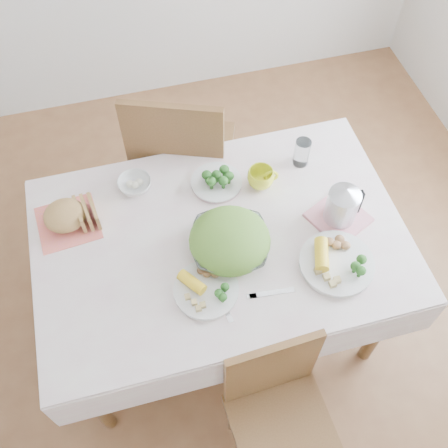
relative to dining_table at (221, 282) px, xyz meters
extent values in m
plane|color=brown|center=(0.00, 0.00, -0.38)|extent=(3.60, 3.60, 0.00)
cube|color=brown|center=(0.00, 0.00, 0.00)|extent=(1.40, 0.90, 0.75)
cube|color=silver|center=(0.00, 0.00, 0.38)|extent=(1.50, 1.00, 0.01)
cube|color=brown|center=(0.06, -0.70, 0.09)|extent=(0.40, 0.40, 0.85)
cube|color=brown|center=(-0.01, 0.70, 0.09)|extent=(0.61, 0.61, 1.04)
imported|color=white|center=(0.02, -0.06, 0.42)|extent=(0.36, 0.36, 0.07)
cylinder|color=white|center=(-0.11, -0.22, 0.40)|extent=(0.31, 0.31, 0.02)
cylinder|color=white|center=(0.40, -0.24, 0.40)|extent=(0.41, 0.41, 0.02)
cylinder|color=beige|center=(0.05, 0.27, 0.40)|extent=(0.25, 0.25, 0.02)
cube|color=#DC6456|center=(-0.59, 0.23, 0.39)|extent=(0.26, 0.26, 0.00)
ellipsoid|color=olive|center=(-0.59, 0.23, 0.45)|extent=(0.19, 0.18, 0.10)
imported|color=white|center=(-0.29, 0.34, 0.41)|extent=(0.18, 0.18, 0.04)
imported|color=yellow|center=(0.23, 0.22, 0.43)|extent=(0.13, 0.13, 0.09)
cylinder|color=white|center=(0.45, 0.29, 0.45)|extent=(0.07, 0.07, 0.13)
cube|color=pink|center=(0.49, -0.04, 0.40)|extent=(0.28, 0.28, 0.02)
cylinder|color=#B2B5BA|center=(0.49, -0.04, 0.51)|extent=(0.16, 0.16, 0.18)
cube|color=silver|center=(-0.07, -0.29, 0.39)|extent=(0.04, 0.16, 0.00)
cube|color=silver|center=(0.12, -0.29, 0.39)|extent=(0.18, 0.04, 0.00)
camera|label=1|loc=(-0.28, -1.10, 2.18)|focal=42.00mm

